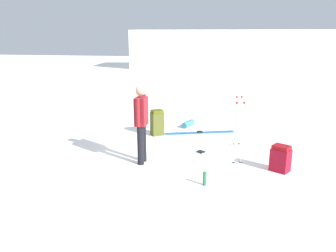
# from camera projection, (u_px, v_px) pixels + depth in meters

# --- Properties ---
(ground_plane) EXTENTS (80.00, 80.00, 0.00)m
(ground_plane) POSITION_uv_depth(u_px,v_px,m) (168.00, 155.00, 7.66)
(ground_plane) COLOR white
(distant_snow_ridge) EXTENTS (19.78, 7.16, 3.28)m
(distant_snow_ridge) POSITION_uv_depth(u_px,v_px,m) (240.00, 49.00, 29.47)
(distant_snow_ridge) COLOR white
(distant_snow_ridge) RESTS_ON ground_plane
(skier_standing) EXTENTS (0.22, 0.57, 1.70)m
(skier_standing) POSITION_uv_depth(u_px,v_px,m) (141.00, 120.00, 6.94)
(skier_standing) COLOR black
(skier_standing) RESTS_ON ground_plane
(ski_pair_near) EXTENTS (1.94, 0.81, 0.05)m
(ski_pair_near) POSITION_uv_depth(u_px,v_px,m) (200.00, 133.00, 9.40)
(ski_pair_near) COLOR #215DAA
(ski_pair_near) RESTS_ON ground_plane
(ski_pair_far) EXTENTS (1.37, 1.67, 0.05)m
(ski_pair_far) POSITION_uv_depth(u_px,v_px,m) (201.00, 153.00, 7.77)
(ski_pair_far) COLOR silver
(ski_pair_far) RESTS_ON ground_plane
(backpack_large_dark) EXTENTS (0.45, 0.42, 0.55)m
(backpack_large_dark) POSITION_uv_depth(u_px,v_px,m) (280.00, 159.00, 6.67)
(backpack_large_dark) COLOR maroon
(backpack_large_dark) RESTS_ON ground_plane
(backpack_bright) EXTENTS (0.42, 0.41, 0.72)m
(backpack_bright) POSITION_uv_depth(u_px,v_px,m) (157.00, 123.00, 9.13)
(backpack_bright) COLOR #484C1D
(backpack_bright) RESTS_ON ground_plane
(ski_poles_planted_near) EXTENTS (0.22, 0.11, 1.39)m
(ski_poles_planted_near) POSITION_uv_depth(u_px,v_px,m) (239.00, 131.00, 6.84)
(ski_poles_planted_near) COLOR #ACC0BC
(ski_poles_planted_near) RESTS_ON ground_plane
(ski_poles_planted_far) EXTENTS (0.19, 0.10, 1.28)m
(ski_poles_planted_far) POSITION_uv_depth(u_px,v_px,m) (238.00, 119.00, 8.09)
(ski_poles_planted_far) COLOR #B1B1C4
(ski_poles_planted_far) RESTS_ON ground_plane
(sleeping_mat_rolled) EXTENTS (0.35, 0.58, 0.18)m
(sleeping_mat_rolled) POSITION_uv_depth(u_px,v_px,m) (188.00, 124.00, 10.06)
(sleeping_mat_rolled) COLOR teal
(sleeping_mat_rolled) RESTS_ON ground_plane
(thermos_bottle) EXTENTS (0.07, 0.07, 0.26)m
(thermos_bottle) POSITION_uv_depth(u_px,v_px,m) (205.00, 179.00, 6.05)
(thermos_bottle) COLOR #1F7037
(thermos_bottle) RESTS_ON ground_plane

